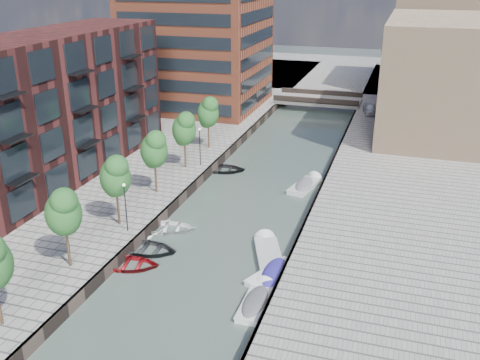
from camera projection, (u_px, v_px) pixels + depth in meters
The scene contains 26 objects.
water at pixel (265, 181), 55.55m from camera, with size 300.00×300.00×0.00m, color #38473F.
quay_right at pixel (427, 195), 50.90m from camera, with size 20.00×140.00×1.00m, color gray.
quay_wall_left at pixel (210, 171), 57.06m from camera, with size 0.25×140.00×1.00m, color #332823.
quay_wall_right at pixel (324, 184), 53.66m from camera, with size 0.25×140.00×1.00m, color #332823.
far_closure at pixel (342, 73), 108.45m from camera, with size 80.00×40.00×1.00m, color gray.
apartment_block at pixel (29, 115), 49.29m from camera, with size 8.00×38.00×14.00m, color #331413.
tower at pixel (198, 2), 76.44m from camera, with size 18.00×18.00×30.00m, color brown.
tan_block_near at pixel (433, 75), 67.57m from camera, with size 12.00×25.00×14.00m, color tan.
tan_block_far at pixel (431, 41), 90.20m from camera, with size 12.00×20.00×16.00m, color tan.
bridge at pixel (318, 100), 83.34m from camera, with size 13.00×6.00×1.30m.
tree_2 at pixel (63, 211), 36.47m from camera, with size 2.50×2.50×5.95m.
tree_3 at pixel (115, 175), 42.66m from camera, with size 2.50×2.50×5.95m.
tree_4 at pixel (154, 148), 48.86m from camera, with size 2.50×2.50×5.95m.
tree_5 at pixel (184, 128), 55.05m from camera, with size 2.50×2.50×5.95m.
tree_6 at pixel (208, 111), 61.25m from camera, with size 2.50×2.50×5.95m.
lamp_1 at pixel (125, 202), 42.09m from camera, with size 0.24×0.24×4.12m.
lamp_2 at pixel (200, 143), 56.24m from camera, with size 0.24×0.24×4.12m.
sloop_1 at pixel (147, 252), 41.88m from camera, with size 3.59×5.03×1.04m, color #242527.
sloop_2 at pixel (129, 267), 39.74m from camera, with size 3.33×4.66×0.97m, color maroon.
sloop_3 at pixel (169, 231), 45.22m from camera, with size 3.42×4.79×0.99m, color white.
sloop_4 at pixel (223, 171), 58.28m from camera, with size 3.60×5.05×1.05m, color black.
motorboat_1 at pixel (257, 300), 35.48m from camera, with size 1.64×4.65×1.55m.
motorboat_2 at pixel (268, 251), 41.73m from camera, with size 3.59×5.55×1.75m.
motorboat_3 at pixel (278, 272), 38.71m from camera, with size 3.66×5.29×1.68m.
motorboat_4 at pixel (306, 185), 54.14m from camera, with size 2.83×5.36×1.70m.
car at pixel (370, 109), 76.89m from camera, with size 1.70×4.24×1.44m, color silver.
Camera 1 is at (12.97, -9.89, 20.86)m, focal length 40.00 mm.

